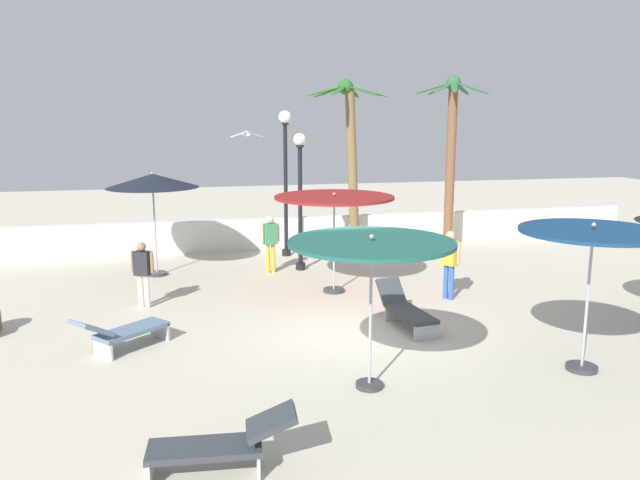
{
  "coord_description": "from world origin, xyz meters",
  "views": [
    {
      "loc": [
        -3.27,
        -11.54,
        4.37
      ],
      "look_at": [
        0.0,
        3.05,
        1.4
      ],
      "focal_mm": 35.25,
      "sensor_mm": 36.0,
      "label": 1
    }
  ],
  "objects_px": {
    "patio_umbrella_4": "(334,202)",
    "lounge_chair_0": "(405,308)",
    "palm_tree_1": "(350,146)",
    "lamp_post_1": "(285,164)",
    "lounge_chair_2": "(122,331)",
    "seagull_0": "(247,134)",
    "guest_2": "(143,269)",
    "patio_umbrella_2": "(153,182)",
    "guest_1": "(270,238)",
    "lounge_chair_1": "(223,443)",
    "patio_umbrella_0": "(592,241)",
    "lamp_post_0": "(300,188)",
    "patio_umbrella_3": "(372,249)",
    "palm_tree_0": "(451,144)",
    "guest_3": "(450,258)"
  },
  "relations": [
    {
      "from": "patio_umbrella_4",
      "to": "guest_2",
      "type": "distance_m",
      "value": 4.81
    },
    {
      "from": "patio_umbrella_3",
      "to": "seagull_0",
      "type": "xyz_separation_m",
      "value": [
        -0.83,
        10.28,
        1.49
      ]
    },
    {
      "from": "patio_umbrella_2",
      "to": "lounge_chair_2",
      "type": "height_order",
      "value": "patio_umbrella_2"
    },
    {
      "from": "patio_umbrella_0",
      "to": "patio_umbrella_2",
      "type": "xyz_separation_m",
      "value": [
        -7.45,
        8.48,
        0.31
      ]
    },
    {
      "from": "patio_umbrella_3",
      "to": "guest_1",
      "type": "height_order",
      "value": "patio_umbrella_3"
    },
    {
      "from": "patio_umbrella_2",
      "to": "lounge_chair_2",
      "type": "relative_size",
      "value": 1.62
    },
    {
      "from": "lamp_post_1",
      "to": "lounge_chair_2",
      "type": "distance_m",
      "value": 9.04
    },
    {
      "from": "lamp_post_0",
      "to": "seagull_0",
      "type": "distance_m",
      "value": 2.87
    },
    {
      "from": "palm_tree_1",
      "to": "seagull_0",
      "type": "xyz_separation_m",
      "value": [
        -3.29,
        0.04,
        0.4
      ]
    },
    {
      "from": "patio_umbrella_4",
      "to": "lounge_chair_1",
      "type": "xyz_separation_m",
      "value": [
        -3.3,
        -7.66,
        -1.89
      ]
    },
    {
      "from": "patio_umbrella_3",
      "to": "patio_umbrella_4",
      "type": "bearing_deg",
      "value": 81.98
    },
    {
      "from": "patio_umbrella_4",
      "to": "lounge_chair_0",
      "type": "relative_size",
      "value": 1.52
    },
    {
      "from": "palm_tree_0",
      "to": "lounge_chair_2",
      "type": "relative_size",
      "value": 3.16
    },
    {
      "from": "palm_tree_1",
      "to": "guest_3",
      "type": "height_order",
      "value": "palm_tree_1"
    },
    {
      "from": "lamp_post_0",
      "to": "guest_2",
      "type": "relative_size",
      "value": 2.53
    },
    {
      "from": "patio_umbrella_4",
      "to": "palm_tree_1",
      "type": "distance_m",
      "value": 5.01
    },
    {
      "from": "lounge_chair_1",
      "to": "lounge_chair_0",
      "type": "bearing_deg",
      "value": 49.06
    },
    {
      "from": "patio_umbrella_2",
      "to": "lamp_post_1",
      "type": "relative_size",
      "value": 0.64
    },
    {
      "from": "patio_umbrella_3",
      "to": "palm_tree_0",
      "type": "height_order",
      "value": "palm_tree_0"
    },
    {
      "from": "patio_umbrella_0",
      "to": "lamp_post_0",
      "type": "relative_size",
      "value": 0.67
    },
    {
      "from": "patio_umbrella_2",
      "to": "patio_umbrella_4",
      "type": "xyz_separation_m",
      "value": [
        4.4,
        -2.72,
        -0.32
      ]
    },
    {
      "from": "palm_tree_1",
      "to": "lamp_post_1",
      "type": "height_order",
      "value": "palm_tree_1"
    },
    {
      "from": "lamp_post_1",
      "to": "lounge_chair_0",
      "type": "bearing_deg",
      "value": -79.84
    },
    {
      "from": "patio_umbrella_4",
      "to": "lounge_chair_1",
      "type": "relative_size",
      "value": 1.57
    },
    {
      "from": "guest_2",
      "to": "lounge_chair_1",
      "type": "bearing_deg",
      "value": -80.01
    },
    {
      "from": "patio_umbrella_3",
      "to": "patio_umbrella_0",
      "type": "bearing_deg",
      "value": -1.81
    },
    {
      "from": "palm_tree_0",
      "to": "palm_tree_1",
      "type": "relative_size",
      "value": 1.02
    },
    {
      "from": "guest_2",
      "to": "palm_tree_1",
      "type": "bearing_deg",
      "value": 38.02
    },
    {
      "from": "lounge_chair_1",
      "to": "seagull_0",
      "type": "relative_size",
      "value": 1.78
    },
    {
      "from": "patio_umbrella_2",
      "to": "lounge_chair_1",
      "type": "distance_m",
      "value": 10.66
    },
    {
      "from": "lounge_chair_1",
      "to": "guest_1",
      "type": "distance_m",
      "value": 10.18
    },
    {
      "from": "patio_umbrella_4",
      "to": "lounge_chair_0",
      "type": "xyz_separation_m",
      "value": [
        0.84,
        -2.88,
        -1.91
      ]
    },
    {
      "from": "lounge_chair_2",
      "to": "guest_1",
      "type": "xyz_separation_m",
      "value": [
        3.6,
        5.39,
        0.59
      ]
    },
    {
      "from": "patio_umbrella_3",
      "to": "lounge_chair_0",
      "type": "distance_m",
      "value": 3.75
    },
    {
      "from": "guest_1",
      "to": "patio_umbrella_4",
      "type": "bearing_deg",
      "value": -61.15
    },
    {
      "from": "lounge_chair_0",
      "to": "lounge_chair_1",
      "type": "height_order",
      "value": "lounge_chair_0"
    },
    {
      "from": "patio_umbrella_2",
      "to": "palm_tree_1",
      "type": "height_order",
      "value": "palm_tree_1"
    },
    {
      "from": "lounge_chair_2",
      "to": "seagull_0",
      "type": "xyz_separation_m",
      "value": [
        3.25,
        7.72,
        3.4
      ]
    },
    {
      "from": "lounge_chair_1",
      "to": "guest_1",
      "type": "height_order",
      "value": "guest_1"
    },
    {
      "from": "patio_umbrella_4",
      "to": "guest_1",
      "type": "bearing_deg",
      "value": 118.85
    },
    {
      "from": "lounge_chair_2",
      "to": "guest_2",
      "type": "distance_m",
      "value": 2.84
    },
    {
      "from": "patio_umbrella_4",
      "to": "lamp_post_0",
      "type": "bearing_deg",
      "value": 98.65
    },
    {
      "from": "patio_umbrella_3",
      "to": "patio_umbrella_4",
      "type": "height_order",
      "value": "patio_umbrella_3"
    },
    {
      "from": "lounge_chair_1",
      "to": "seagull_0",
      "type": "xyz_separation_m",
      "value": [
        1.68,
        12.29,
        3.4
      ]
    },
    {
      "from": "palm_tree_1",
      "to": "lounge_chair_2",
      "type": "bearing_deg",
      "value": -130.41
    },
    {
      "from": "guest_2",
      "to": "guest_3",
      "type": "xyz_separation_m",
      "value": [
        7.15,
        -0.92,
        0.09
      ]
    },
    {
      "from": "lamp_post_1",
      "to": "guest_3",
      "type": "height_order",
      "value": "lamp_post_1"
    },
    {
      "from": "lounge_chair_0",
      "to": "guest_1",
      "type": "distance_m",
      "value": 5.63
    },
    {
      "from": "patio_umbrella_0",
      "to": "lounge_chair_1",
      "type": "bearing_deg",
      "value": -163.41
    },
    {
      "from": "patio_umbrella_0",
      "to": "lounge_chair_1",
      "type": "xyz_separation_m",
      "value": [
        -6.35,
        -1.89,
        -1.89
      ]
    }
  ]
}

